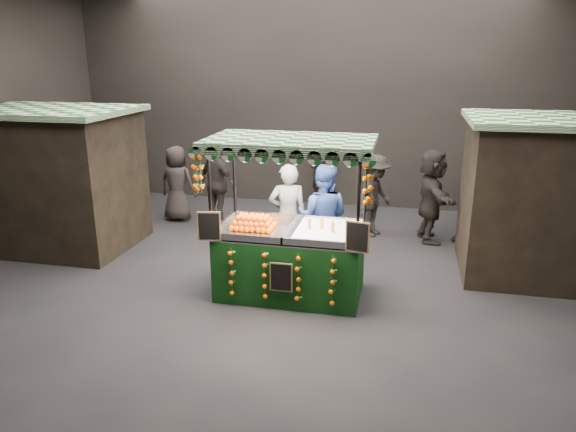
# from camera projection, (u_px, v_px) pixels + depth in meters

# --- Properties ---
(ground) EXTENTS (12.00, 12.00, 0.00)m
(ground) POSITION_uv_depth(u_px,v_px,m) (270.00, 286.00, 8.56)
(ground) COLOR black
(ground) RESTS_ON ground
(market_hall) EXTENTS (12.10, 10.10, 5.05)m
(market_hall) POSITION_uv_depth(u_px,v_px,m) (268.00, 66.00, 7.57)
(market_hall) COLOR black
(market_hall) RESTS_ON ground
(neighbour_stall_left) EXTENTS (3.00, 2.20, 2.60)m
(neighbour_stall_left) POSITION_uv_depth(u_px,v_px,m) (55.00, 178.00, 10.03)
(neighbour_stall_left) COLOR black
(neighbour_stall_left) RESTS_ON ground
(neighbour_stall_right) EXTENTS (3.00, 2.20, 2.60)m
(neighbour_stall_right) POSITION_uv_depth(u_px,v_px,m) (556.00, 198.00, 8.66)
(neighbour_stall_right) COLOR black
(neighbour_stall_right) RESTS_ON ground
(juice_stall) EXTENTS (2.48, 1.46, 2.40)m
(juice_stall) POSITION_uv_depth(u_px,v_px,m) (290.00, 249.00, 8.04)
(juice_stall) COLOR black
(juice_stall) RESTS_ON ground
(vendor_grey) EXTENTS (0.75, 0.59, 1.80)m
(vendor_grey) POSITION_uv_depth(u_px,v_px,m) (288.00, 216.00, 9.14)
(vendor_grey) COLOR slate
(vendor_grey) RESTS_ON ground
(vendor_blue) EXTENTS (0.92, 0.73, 1.82)m
(vendor_blue) POSITION_uv_depth(u_px,v_px,m) (323.00, 217.00, 9.00)
(vendor_blue) COLOR #2B448B
(vendor_blue) RESTS_ON ground
(shopper_0) EXTENTS (0.67, 0.45, 1.79)m
(shopper_0) POSITION_uv_depth(u_px,v_px,m) (108.00, 179.00, 11.74)
(shopper_0) COLOR black
(shopper_0) RESTS_ON ground
(shopper_1) EXTENTS (0.88, 0.70, 1.73)m
(shopper_1) POSITION_uv_depth(u_px,v_px,m) (477.00, 200.00, 10.20)
(shopper_1) COLOR black
(shopper_1) RESTS_ON ground
(shopper_2) EXTENTS (1.14, 0.93, 1.82)m
(shopper_2) POSITION_uv_depth(u_px,v_px,m) (218.00, 183.00, 11.32)
(shopper_2) COLOR #2E2725
(shopper_2) RESTS_ON ground
(shopper_3) EXTENTS (1.00, 1.22, 1.64)m
(shopper_3) POSITION_uv_depth(u_px,v_px,m) (375.00, 196.00, 10.69)
(shopper_3) COLOR black
(shopper_3) RESTS_ON ground
(shopper_4) EXTENTS (0.83, 0.56, 1.64)m
(shopper_4) POSITION_uv_depth(u_px,v_px,m) (177.00, 184.00, 11.68)
(shopper_4) COLOR #2C2523
(shopper_4) RESTS_ON ground
(shopper_5) EXTENTS (0.85, 1.76, 1.82)m
(shopper_5) POSITION_uv_depth(u_px,v_px,m) (432.00, 196.00, 10.35)
(shopper_5) COLOR #282421
(shopper_5) RESTS_ON ground
(shopper_6) EXTENTS (0.67, 0.78, 1.81)m
(shopper_6) POSITION_uv_depth(u_px,v_px,m) (319.00, 170.00, 12.58)
(shopper_6) COLOR black
(shopper_6) RESTS_ON ground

